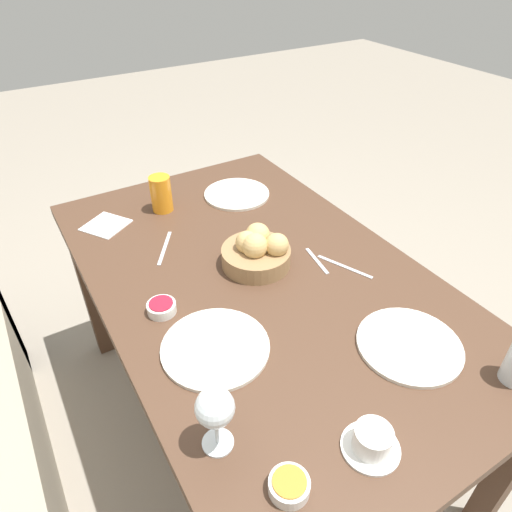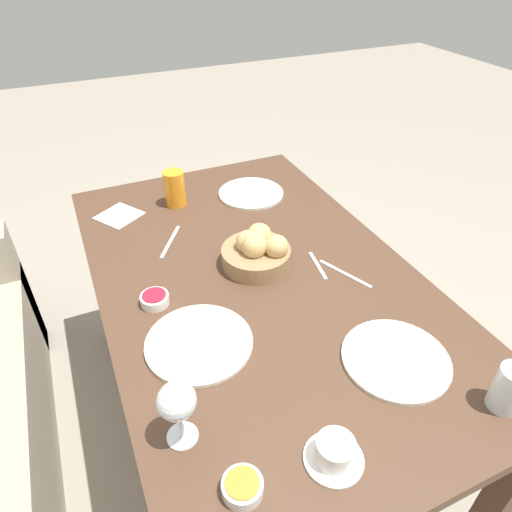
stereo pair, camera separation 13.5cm
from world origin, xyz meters
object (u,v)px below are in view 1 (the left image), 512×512
(jam_bowl_honey, at_px, (289,486))
(knife_silver, at_px, (345,267))
(plate_near_left, at_px, (409,345))
(spoon_coffee, at_px, (317,261))
(plate_far_center, at_px, (215,347))
(wine_glass, at_px, (215,409))
(bread_basket, at_px, (257,251))
(juice_glass, at_px, (161,194))
(fork_silver, at_px, (165,248))
(napkin, at_px, (106,225))
(coffee_cup, at_px, (372,441))
(plate_near_right, at_px, (237,194))
(jam_bowl_berry, at_px, (162,308))

(jam_bowl_honey, distance_m, knife_silver, 0.69)
(plate_near_left, distance_m, spoon_coffee, 0.39)
(plate_far_center, bearing_deg, wine_glass, 154.13)
(bread_basket, xyz_separation_m, juice_glass, (0.44, 0.12, 0.02))
(plate_far_center, bearing_deg, jam_bowl_honey, 173.91)
(juice_glass, distance_m, fork_silver, 0.25)
(napkin, bearing_deg, jam_bowl_honey, -178.47)
(juice_glass, height_order, coffee_cup, juice_glass)
(jam_bowl_honey, bearing_deg, bread_basket, -26.37)
(plate_near_right, xyz_separation_m, spoon_coffee, (-0.48, -0.01, -0.00))
(bread_basket, height_order, fork_silver, bread_basket)
(plate_far_center, bearing_deg, jam_bowl_berry, 18.48)
(jam_bowl_berry, xyz_separation_m, napkin, (0.50, 0.01, -0.01))
(plate_near_right, distance_m, plate_far_center, 0.76)
(spoon_coffee, relative_size, napkin, 0.76)
(jam_bowl_berry, relative_size, spoon_coffee, 0.57)
(knife_silver, bearing_deg, bread_basket, 55.09)
(fork_silver, bearing_deg, knife_silver, -131.01)
(juice_glass, bearing_deg, wine_glass, 164.74)
(bread_basket, bearing_deg, juice_glass, 15.59)
(plate_near_right, bearing_deg, fork_silver, 116.51)
(plate_far_center, bearing_deg, juice_glass, -11.49)
(plate_near_left, bearing_deg, knife_silver, -12.17)
(plate_far_center, relative_size, napkin, 1.49)
(coffee_cup, bearing_deg, wine_glass, 56.87)
(plate_far_center, bearing_deg, plate_near_left, -120.21)
(plate_near_left, xyz_separation_m, fork_silver, (0.69, 0.35, -0.00))
(jam_bowl_honey, bearing_deg, knife_silver, -48.35)
(plate_far_center, distance_m, juice_glass, 0.70)
(napkin, bearing_deg, fork_silver, -151.80)
(spoon_coffee, bearing_deg, coffee_cup, 152.60)
(plate_far_center, xyz_separation_m, napkin, (0.68, 0.07, -0.00))
(napkin, bearing_deg, juice_glass, -90.20)
(napkin, bearing_deg, plate_far_center, -174.31)
(plate_near_right, bearing_deg, wine_glass, 148.69)
(plate_near_right, relative_size, jam_bowl_berry, 3.17)
(jam_bowl_berry, distance_m, fork_silver, 0.29)
(jam_bowl_berry, bearing_deg, juice_glass, -22.00)
(jam_bowl_honey, bearing_deg, plate_near_right, -24.25)
(wine_glass, bearing_deg, fork_silver, -13.36)
(plate_far_center, height_order, coffee_cup, coffee_cup)
(bread_basket, bearing_deg, plate_near_left, -163.04)
(coffee_cup, bearing_deg, spoon_coffee, -27.40)
(plate_far_center, bearing_deg, knife_silver, -79.60)
(spoon_coffee, bearing_deg, wine_glass, 125.32)
(wine_glass, height_order, coffee_cup, wine_glass)
(plate_near_right, distance_m, coffee_cup, 1.06)
(juice_glass, relative_size, fork_silver, 0.82)
(juice_glass, relative_size, coffee_cup, 1.09)
(jam_bowl_berry, height_order, napkin, jam_bowl_berry)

